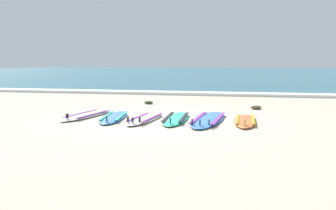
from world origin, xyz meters
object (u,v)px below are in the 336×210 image
(surfboard_5, at_px, (245,121))
(surfboard_3, at_px, (176,119))
(surfboard_4, at_px, (208,119))
(surfboard_0, at_px, (87,115))
(surfboard_2, at_px, (145,119))
(surfboard_1, at_px, (114,117))

(surfboard_5, bearing_deg, surfboard_3, -179.77)
(surfboard_3, distance_m, surfboard_4, 0.75)
(surfboard_0, distance_m, surfboard_3, 2.24)
(surfboard_2, distance_m, surfboard_5, 2.26)
(surfboard_3, xyz_separation_m, surfboard_4, (0.74, 0.05, 0.00))
(surfboard_1, xyz_separation_m, surfboard_5, (3.04, 0.09, 0.00))
(surfboard_1, relative_size, surfboard_3, 0.98)
(surfboard_0, relative_size, surfboard_5, 1.09)
(surfboard_1, bearing_deg, surfboard_0, 167.40)
(surfboard_4, xyz_separation_m, surfboard_5, (0.82, -0.04, -0.00))
(surfboard_3, bearing_deg, surfboard_1, -176.89)
(surfboard_3, relative_size, surfboard_4, 0.82)
(surfboard_0, height_order, surfboard_4, same)
(surfboard_0, bearing_deg, surfboard_3, -2.31)
(surfboard_0, distance_m, surfboard_1, 0.78)
(surfboard_0, xyz_separation_m, surfboard_4, (2.98, -0.04, 0.00))
(surfboard_4, bearing_deg, surfboard_1, -176.70)
(surfboard_2, relative_size, surfboard_5, 1.03)
(surfboard_1, height_order, surfboard_3, same)
(surfboard_3, xyz_separation_m, surfboard_5, (1.56, 0.01, 0.00))
(surfboard_1, bearing_deg, surfboard_2, -6.34)
(surfboard_1, distance_m, surfboard_3, 1.48)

